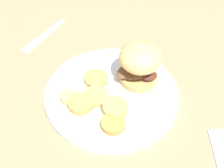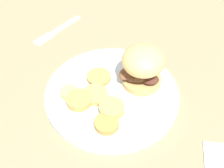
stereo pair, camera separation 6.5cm
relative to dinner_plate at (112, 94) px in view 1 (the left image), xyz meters
The scene contains 10 objects.
ground_plane 0.01m from the dinner_plate, ahead, with size 4.00×4.00×0.00m, color #937F5B.
dinner_plate is the anchor object (origin of this frame).
sandwich 0.09m from the dinner_plate, 122.08° to the left, with size 0.10×0.11×0.09m.
potato_round_0 0.09m from the dinner_plate, 78.96° to the right, with size 0.04×0.04×0.01m, color #DBB766.
potato_round_1 0.05m from the dinner_plate, ahead, with size 0.05×0.05×0.02m, color tan.
potato_round_2 0.08m from the dinner_plate, 60.96° to the right, with size 0.05×0.05×0.01m, color tan.
potato_round_3 0.05m from the dinner_plate, 136.85° to the right, with size 0.05×0.05×0.01m, color tan.
potato_round_4 0.04m from the dinner_plate, 65.35° to the right, with size 0.05×0.05×0.01m, color tan.
potato_round_5 0.09m from the dinner_plate, ahead, with size 0.05×0.05×0.01m, color #BC8942.
fork 0.28m from the dinner_plate, 141.24° to the right, with size 0.14×0.10×0.00m.
Camera 1 is at (0.45, -0.01, 0.52)m, focal length 50.00 mm.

